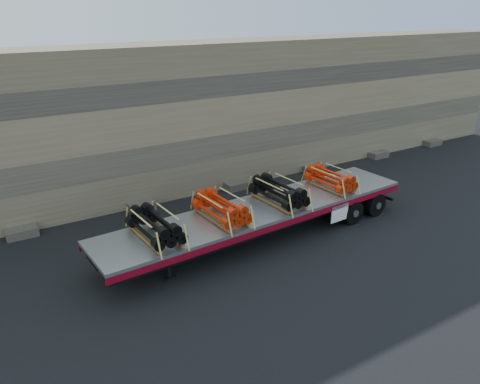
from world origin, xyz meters
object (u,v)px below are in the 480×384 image
(trailer, at_px, (260,223))
(bundle_midfront, at_px, (221,209))
(bundle_midrear, at_px, (279,192))
(bundle_front, at_px, (155,227))
(bundle_rear, at_px, (331,179))

(trailer, xyz_separation_m, bundle_midfront, (-1.81, -0.11, 1.08))
(trailer, xyz_separation_m, bundle_midrear, (0.87, 0.05, 1.09))
(bundle_front, height_order, bundle_midfront, bundle_front)
(bundle_midrear, bearing_deg, trailer, -180.00)
(bundle_midfront, height_order, bundle_rear, bundle_midfront)
(bundle_midrear, bearing_deg, bundle_midfront, -180.00)
(bundle_front, height_order, bundle_rear, bundle_front)
(trailer, relative_size, bundle_midrear, 5.55)
(bundle_midfront, relative_size, bundle_midrear, 0.98)
(trailer, bearing_deg, bundle_rear, 0.00)
(bundle_rear, bearing_deg, bundle_midrear, 180.00)
(trailer, height_order, bundle_rear, bundle_rear)
(bundle_midrear, bearing_deg, bundle_rear, -0.00)
(bundle_front, bearing_deg, trailer, -0.00)
(bundle_front, distance_m, bundle_midfront, 2.61)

